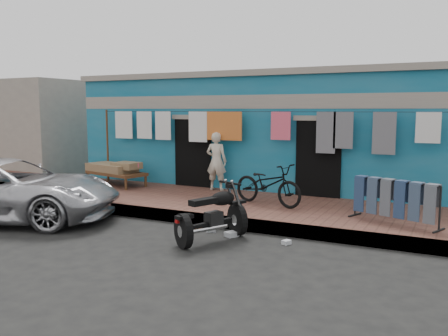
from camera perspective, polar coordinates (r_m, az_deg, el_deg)
ground at (r=8.33m, az=-6.28°, el=-9.40°), size 80.00×80.00×0.00m
sidewalk at (r=10.86m, az=2.38°, el=-4.79°), size 28.00×3.00×0.25m
curb at (r=9.59m, az=-1.22°, el=-6.38°), size 28.00×0.10×0.25m
building at (r=14.38m, az=9.00°, el=4.30°), size 12.20×5.20×3.36m
neighbor_left at (r=20.60m, az=-21.65°, el=4.74°), size 6.00×5.00×3.40m
clothesline at (r=11.96m, az=3.05°, el=4.48°), size 10.06×0.06×2.10m
car at (r=11.08m, az=-24.78°, el=-2.29°), size 5.31×3.89×1.36m
seated_person at (r=12.37m, az=-0.92°, el=0.82°), size 0.58×0.41×1.52m
bicycle at (r=10.51m, az=5.32°, el=-1.38°), size 1.86×1.09×1.14m
motorcycle at (r=8.49m, az=-1.49°, el=-5.46°), size 1.63×1.97×1.03m
charpoy at (r=13.55m, az=-12.82°, el=-0.69°), size 2.29×1.73×0.64m
jeans_rack at (r=9.35m, az=19.86°, el=-3.73°), size 2.00×1.54×0.84m
litter_a at (r=9.26m, az=-1.55°, el=-7.42°), size 0.23×0.21×0.08m
litter_b at (r=8.48m, az=7.52°, el=-8.85°), size 0.16×0.18×0.08m
litter_c at (r=8.91m, az=0.93°, el=-7.96°), size 0.26×0.28×0.09m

